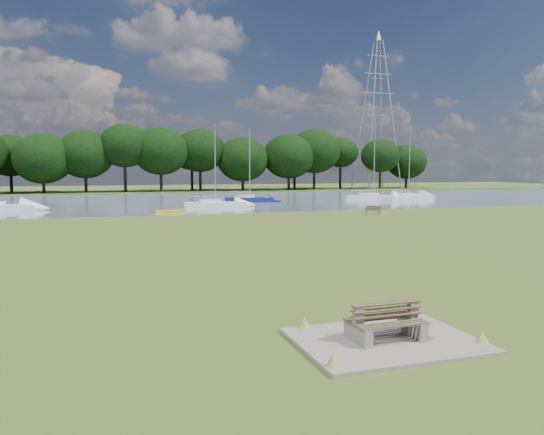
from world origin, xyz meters
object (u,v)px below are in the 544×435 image
object	(u,v)px
pylon	(378,90)
sailboat_4	(249,198)
riverbank_bench	(373,210)
kayak	(170,212)
bench_pair	(386,323)
sailboat_2	(373,196)
sailboat_3	(408,196)
sailboat_0	(215,202)

from	to	relation	value
pylon	sailboat_4	distance (m)	52.00
riverbank_bench	kayak	size ratio (longest dim) A/B	0.52
bench_pair	riverbank_bench	size ratio (longest dim) A/B	1.29
pylon	sailboat_2	xyz separation A→B (m)	(-18.74, -32.74, -18.95)
riverbank_bench	sailboat_3	world-z (taller)	sailboat_3
pylon	riverbank_bench	bearing A→B (deg)	-119.48
pylon	sailboat_4	bearing A→B (deg)	-137.44
riverbank_bench	sailboat_3	bearing A→B (deg)	72.99
sailboat_3	sailboat_0	bearing A→B (deg)	-178.29
bench_pair	sailboat_4	distance (m)	52.43
bench_pair	pylon	bearing A→B (deg)	59.91
riverbank_bench	kayak	xyz separation A→B (m)	(-17.10, 6.69, -0.23)
pylon	sailboat_2	size ratio (longest dim) A/B	2.87
bench_pair	sailboat_4	bearing A→B (deg)	76.82
sailboat_0	kayak	bearing A→B (deg)	-126.24
sailboat_0	sailboat_3	distance (m)	27.83
sailboat_2	sailboat_3	xyz separation A→B (m)	(4.59, -1.12, -0.02)
sailboat_2	riverbank_bench	bearing A→B (deg)	-99.53
sailboat_3	riverbank_bench	bearing A→B (deg)	-139.91
pylon	sailboat_0	size ratio (longest dim) A/B	3.54
kayak	sailboat_3	bearing A→B (deg)	40.76
pylon	sailboat_4	world-z (taller)	pylon
sailboat_3	sailboat_4	world-z (taller)	sailboat_3
bench_pair	riverbank_bench	xyz separation A→B (m)	(16.94, 31.31, -0.08)
sailboat_2	sailboat_3	world-z (taller)	sailboat_2
kayak	pylon	distance (m)	68.48
sailboat_2	bench_pair	bearing A→B (deg)	-99.18
kayak	sailboat_2	world-z (taller)	sailboat_2
kayak	sailboat_4	bearing A→B (deg)	70.15
bench_pair	sailboat_0	distance (m)	44.72
sailboat_0	bench_pair	bearing A→B (deg)	-92.38
sailboat_2	sailboat_4	size ratio (longest dim) A/B	1.21
riverbank_bench	sailboat_0	bearing A→B (deg)	154.23
bench_pair	riverbank_bench	bearing A→B (deg)	60.58
kayak	sailboat_3	size ratio (longest dim) A/B	0.28
sailboat_0	riverbank_bench	bearing A→B (deg)	-44.00
pylon	sailboat_3	bearing A→B (deg)	-112.67
sailboat_0	sailboat_4	distance (m)	8.92
sailboat_2	sailboat_4	world-z (taller)	sailboat_2
sailboat_3	bench_pair	bearing A→B (deg)	-133.21
bench_pair	sailboat_0	bearing A→B (deg)	82.13
sailboat_0	sailboat_3	world-z (taller)	sailboat_3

